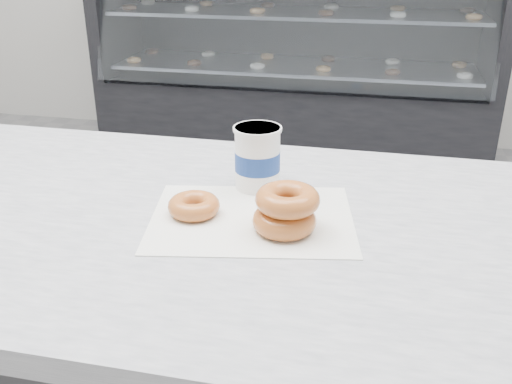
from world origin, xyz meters
The scene contains 6 objects.
ground centered at (0.00, 0.00, 0.00)m, with size 5.00×5.00×0.00m, color gray.
display_case centered at (0.00, 2.12, 0.49)m, with size 2.40×0.74×1.25m.
wax_paper centered at (0.34, -0.59, 0.90)m, with size 0.34×0.26×0.00m, color silver.
donut_single centered at (0.24, -0.60, 0.92)m, with size 0.09×0.09×0.03m, color #BB6C33.
donut_stack centered at (0.41, -0.62, 0.94)m, with size 0.15×0.15×0.07m.
coffee_cup centered at (0.33, -0.46, 0.96)m, with size 0.10×0.10×0.12m.
Camera 1 is at (0.54, -1.43, 1.34)m, focal length 40.00 mm.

